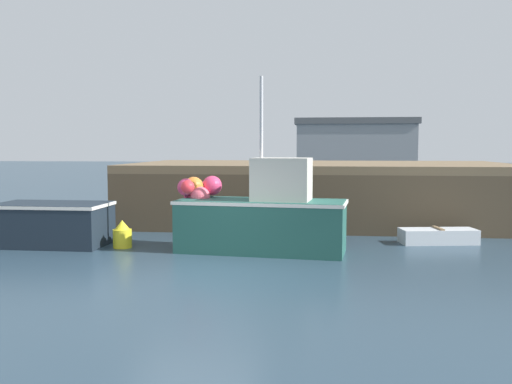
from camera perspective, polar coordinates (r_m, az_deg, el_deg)
ground at (r=11.11m, az=-6.34°, el=-8.91°), size 120.00×160.00×0.10m
pier at (r=18.64m, az=6.51°, el=1.80°), size 12.65×6.61×1.99m
fishing_boat_near_left at (r=15.32m, az=-20.19°, el=-2.99°), size 2.85×1.62×1.10m
fishing_boat_near_right at (r=13.50m, az=0.34°, el=-2.41°), size 4.27×2.00×4.23m
rowboat at (r=15.46m, az=18.19°, el=-4.33°), size 2.06×1.05×0.43m
warehouse at (r=48.04m, az=10.04°, el=4.49°), size 9.85×7.06×4.83m
mooring_buoy_foreground at (r=14.47m, az=-13.56°, el=-4.33°), size 0.47×0.47×0.71m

